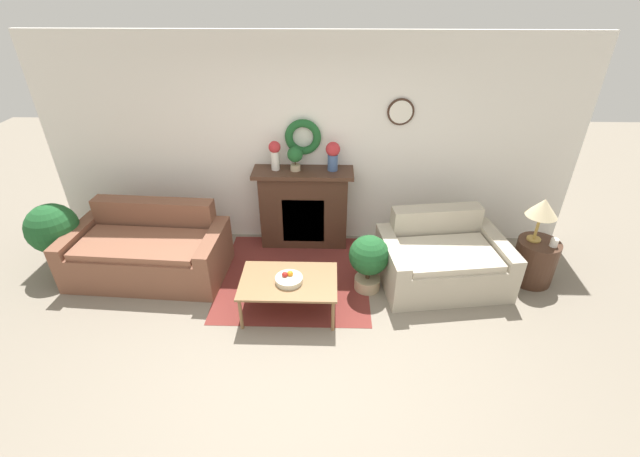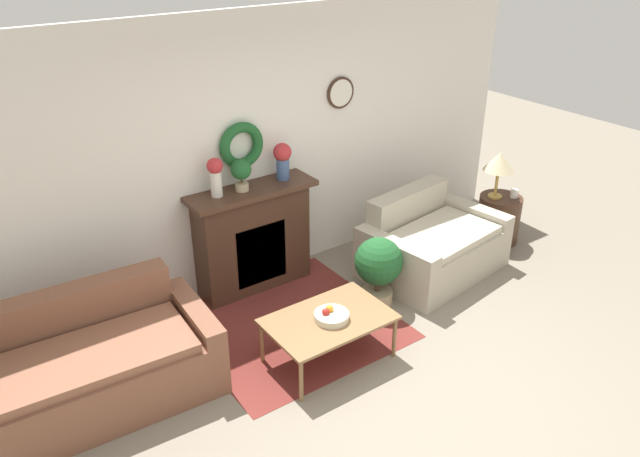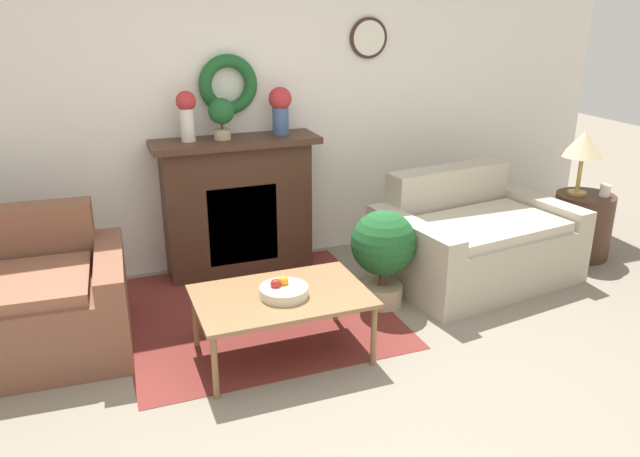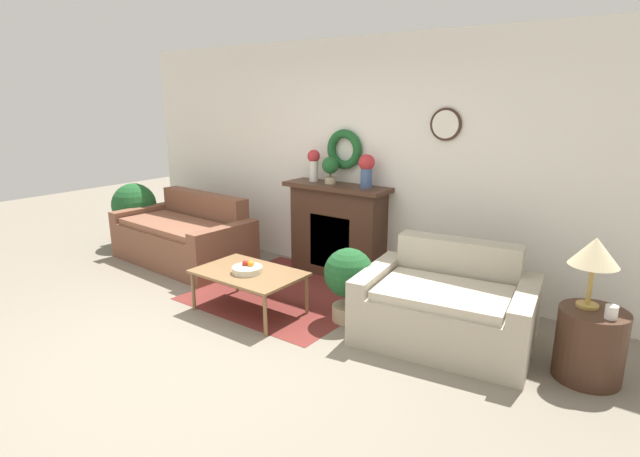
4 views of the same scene
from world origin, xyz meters
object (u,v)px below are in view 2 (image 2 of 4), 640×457
(coffee_table, at_px, (329,321))
(potted_plant_on_mantel, at_px, (241,172))
(fireplace, at_px, (253,238))
(fruit_bowl, at_px, (331,316))
(couch_left, at_px, (93,366))
(vase_on_mantel_left, at_px, (215,174))
(side_table_by_loveseat, at_px, (498,219))
(mug, at_px, (514,193))
(loveseat_right, at_px, (431,244))
(vase_on_mantel_right, at_px, (282,158))
(table_lamp, at_px, (499,162))
(potted_plant_floor_by_loveseat, at_px, (378,266))

(coffee_table, height_order, potted_plant_on_mantel, potted_plant_on_mantel)
(fireplace, distance_m, fruit_bowl, 1.43)
(couch_left, bearing_deg, vase_on_mantel_left, 29.64)
(vase_on_mantel_left, bearing_deg, fireplace, -0.91)
(couch_left, height_order, coffee_table, couch_left)
(fruit_bowl, height_order, side_table_by_loveseat, side_table_by_loveseat)
(side_table_by_loveseat, xyz_separation_m, mug, (0.11, -0.08, 0.32))
(fireplace, height_order, mug, fireplace)
(fruit_bowl, bearing_deg, coffee_table, 106.60)
(fireplace, distance_m, loveseat_right, 1.89)
(fruit_bowl, xyz_separation_m, vase_on_mantel_right, (0.45, 1.43, 0.85))
(table_lamp, xyz_separation_m, mug, (0.17, -0.13, -0.37))
(couch_left, xyz_separation_m, potted_plant_floor_by_loveseat, (2.66, -0.24, 0.11))
(coffee_table, relative_size, mug, 10.77)
(vase_on_mantel_left, relative_size, potted_plant_on_mantel, 1.20)
(table_lamp, xyz_separation_m, potted_plant_floor_by_loveseat, (-1.94, -0.27, -0.54))
(mug, bearing_deg, coffee_table, -169.71)
(coffee_table, bearing_deg, mug, 10.29)
(table_lamp, relative_size, vase_on_mantel_left, 1.44)
(vase_on_mantel_left, bearing_deg, fruit_bowl, -79.26)
(side_table_by_loveseat, bearing_deg, fruit_bowl, -167.22)
(side_table_by_loveseat, distance_m, potted_plant_floor_by_loveseat, 2.02)
(table_lamp, distance_m, mug, 0.43)
(couch_left, bearing_deg, vase_on_mantel_right, 21.81)
(couch_left, relative_size, potted_plant_on_mantel, 6.10)
(loveseat_right, height_order, fruit_bowl, loveseat_right)
(loveseat_right, xyz_separation_m, potted_plant_on_mantel, (-1.79, 0.79, 0.98))
(potted_plant_floor_by_loveseat, bearing_deg, potted_plant_on_mantel, 132.71)
(vase_on_mantel_left, distance_m, potted_plant_on_mantel, 0.26)
(couch_left, distance_m, mug, 4.78)
(potted_plant_floor_by_loveseat, bearing_deg, coffee_table, -155.11)
(mug, distance_m, potted_plant_floor_by_loveseat, 2.12)
(coffee_table, bearing_deg, side_table_by_loveseat, 12.28)
(side_table_by_loveseat, xyz_separation_m, table_lamp, (-0.06, 0.05, 0.69))
(couch_left, height_order, vase_on_mantel_left, vase_on_mantel_left)
(table_lamp, bearing_deg, side_table_by_loveseat, -38.66)
(vase_on_mantel_right, bearing_deg, vase_on_mantel_left, 180.00)
(mug, height_order, vase_on_mantel_right, vase_on_mantel_right)
(fruit_bowl, xyz_separation_m, mug, (2.99, 0.57, 0.14))
(fireplace, relative_size, potted_plant_on_mantel, 4.13)
(mug, xyz_separation_m, vase_on_mantel_left, (-3.26, 0.86, 0.71))
(fruit_bowl, height_order, vase_on_mantel_left, vase_on_mantel_left)
(loveseat_right, bearing_deg, coffee_table, -169.42)
(coffee_table, xyz_separation_m, vase_on_mantel_left, (-0.26, 1.40, 0.92))
(couch_left, bearing_deg, side_table_by_loveseat, 2.95)
(mug, bearing_deg, couch_left, 178.70)
(loveseat_right, bearing_deg, vase_on_mantel_left, 150.49)
(coffee_table, relative_size, side_table_by_loveseat, 1.90)
(fruit_bowl, bearing_deg, side_table_by_loveseat, 12.78)
(fireplace, height_order, side_table_by_loveseat, fireplace)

